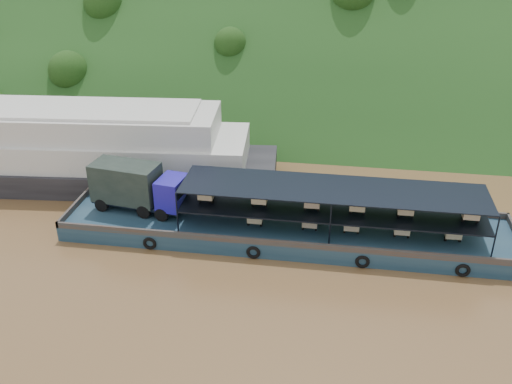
# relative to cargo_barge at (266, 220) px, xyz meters

# --- Properties ---
(ground) EXTENTS (160.00, 160.00, 0.00)m
(ground) POSITION_rel_cargo_barge_xyz_m (1.07, -1.97, -1.29)
(ground) COLOR brown
(ground) RESTS_ON ground
(hillside) EXTENTS (140.00, 39.60, 39.60)m
(hillside) POSITION_rel_cargo_barge_xyz_m (1.07, 34.03, -1.29)
(hillside) COLOR #173714
(hillside) RESTS_ON ground
(cargo_barge) EXTENTS (35.00, 7.18, 5.11)m
(cargo_barge) POSITION_rel_cargo_barge_xyz_m (0.00, 0.00, 0.00)
(cargo_barge) COLOR #122C41
(cargo_barge) RESTS_ON ground
(passenger_ferry) EXTENTS (36.36, 12.07, 7.23)m
(passenger_ferry) POSITION_rel_cargo_barge_xyz_m (-18.14, 7.34, 1.84)
(passenger_ferry) COLOR black
(passenger_ferry) RESTS_ON ground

